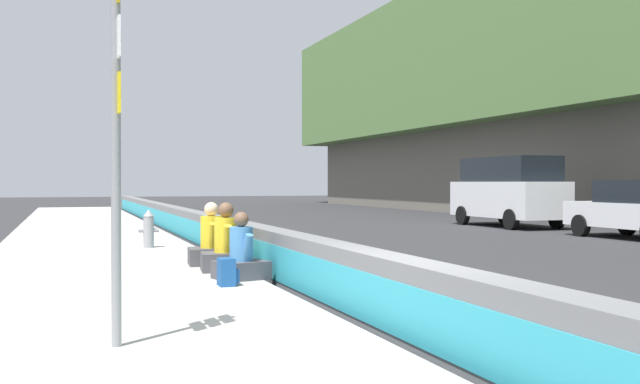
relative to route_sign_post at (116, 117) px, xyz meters
name	(u,v)px	position (x,y,z in m)	size (l,w,h in m)	color
ground_plane	(403,340)	(0.01, -2.88, -2.23)	(160.00, 160.00, 0.00)	#2B2B2D
sidewalk_strip	(143,352)	(0.01, -0.23, -2.16)	(80.00, 4.40, 0.14)	#A8A59E
jersey_barrier	(403,299)	(0.01, -2.87, -1.81)	(76.00, 0.45, 0.85)	slate
route_sign_post	(116,117)	(0.00, 0.00, 0.00)	(0.44, 0.09, 3.60)	gray
fire_hydrant	(149,228)	(10.38, -1.36, -1.65)	(0.26, 0.46, 0.88)	gray
seated_person_foreground	(241,258)	(4.27, -2.13, -1.77)	(0.80, 0.88, 1.04)	#424247
seated_person_middle	(226,249)	(5.40, -2.13, -1.73)	(0.80, 0.91, 1.16)	#424247
seated_person_rear	(211,245)	(6.41, -2.07, -1.74)	(0.76, 0.87, 1.14)	#424247
backpack	(227,272)	(3.59, -1.77, -1.90)	(0.32, 0.28, 0.40)	navy
parked_car_third	(639,209)	(10.22, -15.19, -1.37)	(4.50, 1.95, 1.71)	silver
parked_car_fourth	(508,190)	(16.62, -15.00, -0.88)	(5.11, 2.12, 2.56)	silver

